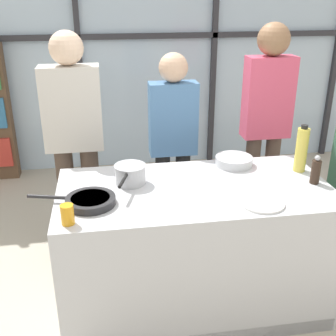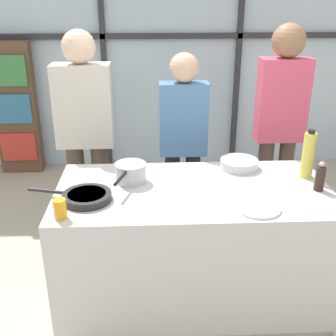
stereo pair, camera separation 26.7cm
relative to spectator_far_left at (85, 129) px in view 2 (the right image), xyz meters
The scene contains 14 objects.
ground_plane 1.52m from the spectator_far_left, 47.14° to the right, with size 18.00×18.00×0.00m, color #BCB29E.
back_window_wall 1.96m from the spectator_far_left, 66.25° to the left, with size 6.40×0.10×2.80m.
bookshelf 1.89m from the spectator_far_left, 122.94° to the left, with size 0.47×0.19×1.51m.
demo_island 1.27m from the spectator_far_left, 47.25° to the right, with size 1.72×0.85×0.89m.
spectator_far_left is the anchor object (origin of this frame).
spectator_center_left 0.78m from the spectator_far_left, ahead, with size 0.38×0.22×1.60m.
spectator_center_right 1.55m from the spectator_far_left, ahead, with size 0.39×0.25×1.81m.
frying_pan 0.97m from the spectator_far_left, 82.69° to the right, with size 0.51×0.29×0.04m.
saucepan 0.81m from the spectator_far_left, 61.99° to the right, with size 0.20×0.36×0.12m.
white_plate 1.57m from the spectator_far_left, 44.94° to the right, with size 0.26×0.26×0.01m, color white.
mixing_bowl 1.24m from the spectator_far_left, 24.92° to the right, with size 0.26×0.26×0.06m.
oil_bottle 1.68m from the spectator_far_left, 24.13° to the right, with size 0.08×0.08×0.33m.
pepper_grinder 1.78m from the spectator_far_left, 29.94° to the right, with size 0.06×0.06×0.19m.
juice_glass_near 1.16m from the spectator_far_left, 89.30° to the right, with size 0.07×0.07×0.11m, color orange.
Camera 2 is at (-0.27, -2.35, 2.05)m, focal length 45.00 mm.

